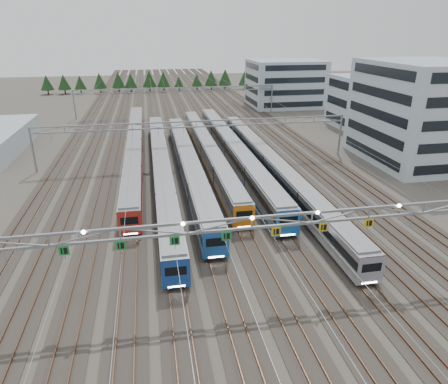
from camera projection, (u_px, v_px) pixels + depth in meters
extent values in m
plane|color=#47423A|center=(249.00, 292.00, 37.64)|extent=(400.00, 400.00, 0.00)
cube|color=#2D2823|center=(174.00, 106.00, 128.60)|extent=(54.00, 260.00, 0.08)
cube|color=brown|center=(92.00, 108.00, 124.18)|extent=(0.08, 260.00, 0.16)
cube|color=brown|center=(251.00, 103.00, 132.93)|extent=(0.08, 260.00, 0.16)
cube|color=brown|center=(172.00, 106.00, 128.43)|extent=(0.08, 260.00, 0.16)
cube|color=brown|center=(176.00, 106.00, 128.67)|extent=(0.08, 260.00, 0.16)
cube|color=black|center=(136.00, 155.00, 77.31)|extent=(2.31, 65.52, 0.35)
cube|color=#989CA0|center=(135.00, 147.00, 76.67)|extent=(2.71, 66.86, 3.05)
cube|color=black|center=(135.00, 145.00, 76.53)|extent=(2.77, 66.52, 0.92)
cube|color=#AA241A|center=(135.00, 153.00, 77.15)|extent=(2.76, 66.52, 0.34)
cube|color=slate|center=(134.00, 138.00, 76.06)|extent=(2.44, 65.52, 0.24)
cube|color=#AA241A|center=(130.00, 223.00, 46.30)|extent=(2.73, 0.12, 3.05)
cube|color=black|center=(129.00, 221.00, 46.14)|extent=(2.03, 0.10, 0.92)
cube|color=white|center=(131.00, 234.00, 46.75)|extent=(1.63, 0.06, 0.15)
cube|color=black|center=(162.00, 175.00, 66.75)|extent=(2.26, 63.35, 0.34)
cube|color=#989CA0|center=(161.00, 166.00, 66.12)|extent=(2.66, 64.65, 2.99)
cube|color=black|center=(161.00, 163.00, 65.98)|extent=(2.72, 64.32, 0.90)
cube|color=navy|center=(162.00, 173.00, 66.59)|extent=(2.71, 64.32, 0.33)
cube|color=slate|center=(161.00, 156.00, 65.52)|extent=(2.39, 63.35, 0.24)
cube|color=navy|center=(176.00, 274.00, 36.76)|extent=(2.68, 0.12, 2.99)
cube|color=black|center=(176.00, 271.00, 36.60)|extent=(1.99, 0.10, 0.90)
cube|color=white|center=(177.00, 286.00, 37.20)|extent=(1.59, 0.06, 0.14)
cube|color=black|center=(188.00, 173.00, 67.81)|extent=(2.40, 55.36, 0.36)
cube|color=#989CA0|center=(188.00, 163.00, 67.14)|extent=(2.82, 56.49, 3.17)
cube|color=black|center=(188.00, 161.00, 67.00)|extent=(2.88, 56.21, 0.96)
cube|color=#1C519B|center=(188.00, 170.00, 67.65)|extent=(2.87, 56.21, 0.35)
cube|color=slate|center=(188.00, 153.00, 66.51)|extent=(2.54, 55.36, 0.25)
cube|color=#1C519B|center=(216.00, 245.00, 41.49)|extent=(2.84, 0.12, 3.17)
cube|color=black|center=(216.00, 242.00, 41.32)|extent=(2.12, 0.10, 0.96)
cube|color=white|center=(216.00, 257.00, 41.96)|extent=(1.69, 0.06, 0.15)
cube|color=black|center=(208.00, 158.00, 75.40)|extent=(2.27, 57.84, 0.34)
cube|color=#989CA0|center=(208.00, 150.00, 74.77)|extent=(2.67, 59.02, 3.00)
cube|color=black|center=(208.00, 148.00, 74.63)|extent=(2.73, 58.73, 0.90)
cube|color=orange|center=(208.00, 156.00, 75.25)|extent=(2.72, 58.73, 0.33)
cube|color=slate|center=(208.00, 141.00, 74.17)|extent=(2.40, 57.84, 0.24)
cube|color=orange|center=(244.00, 217.00, 47.97)|extent=(2.69, 0.12, 3.00)
cube|color=black|center=(244.00, 214.00, 47.81)|extent=(2.00, 0.10, 0.90)
cube|color=white|center=(244.00, 227.00, 48.41)|extent=(1.60, 0.06, 0.14)
cube|color=black|center=(233.00, 159.00, 75.06)|extent=(2.49, 61.36, 0.38)
cube|color=#989CA0|center=(233.00, 149.00, 74.37)|extent=(2.93, 62.61, 3.30)
cube|color=black|center=(233.00, 147.00, 74.22)|extent=(2.99, 62.30, 0.99)
cube|color=blue|center=(233.00, 156.00, 74.90)|extent=(2.98, 62.30, 0.37)
cube|color=slate|center=(233.00, 140.00, 73.71)|extent=(2.64, 61.36, 0.26)
cube|color=blue|center=(288.00, 224.00, 45.94)|extent=(2.95, 0.12, 3.30)
cube|color=black|center=(289.00, 221.00, 45.76)|extent=(2.20, 0.10, 0.99)
cube|color=white|center=(288.00, 235.00, 46.42)|extent=(1.76, 0.06, 0.16)
cube|color=black|center=(270.00, 174.00, 67.21)|extent=(2.25, 63.15, 0.34)
cube|color=#989CA0|center=(271.00, 165.00, 66.59)|extent=(2.65, 64.44, 2.98)
cube|color=black|center=(271.00, 163.00, 66.45)|extent=(2.71, 64.12, 0.90)
cube|color=gray|center=(270.00, 172.00, 67.06)|extent=(2.70, 64.12, 0.33)
cube|color=slate|center=(271.00, 156.00, 65.99)|extent=(2.38, 63.15, 0.24)
cube|color=gray|center=(371.00, 271.00, 37.32)|extent=(2.67, 0.12, 2.98)
cube|color=black|center=(372.00, 268.00, 37.16)|extent=(1.99, 0.10, 0.90)
cube|color=white|center=(369.00, 283.00, 37.75)|extent=(1.59, 0.06, 0.14)
cube|color=gray|center=(252.00, 218.00, 34.69)|extent=(56.00, 0.22, 0.22)
cube|color=gray|center=(251.00, 228.00, 35.07)|extent=(56.00, 0.22, 0.22)
cube|color=#198135|center=(64.00, 251.00, 32.44)|extent=(0.85, 0.06, 0.85)
cube|color=#198135|center=(121.00, 246.00, 33.21)|extent=(0.85, 0.06, 0.85)
cube|color=#198135|center=(175.00, 241.00, 33.99)|extent=(0.85, 0.06, 0.85)
cube|color=#198135|center=(227.00, 236.00, 34.76)|extent=(0.85, 0.06, 0.85)
cube|color=gold|center=(276.00, 231.00, 35.53)|extent=(0.85, 0.06, 0.85)
cube|color=gold|center=(323.00, 227.00, 36.31)|extent=(0.85, 0.06, 0.85)
cube|color=gold|center=(369.00, 223.00, 37.08)|extent=(0.85, 0.06, 0.85)
cylinder|color=gray|center=(33.00, 150.00, 67.71)|extent=(0.36, 0.36, 8.00)
cylinder|color=gray|center=(340.00, 135.00, 77.32)|extent=(0.36, 0.36, 8.00)
cube|color=gray|center=(196.00, 121.00, 71.08)|extent=(56.00, 0.22, 0.22)
cube|color=gray|center=(196.00, 127.00, 71.46)|extent=(56.00, 0.22, 0.22)
cylinder|color=gray|center=(74.00, 105.00, 108.64)|extent=(0.36, 0.36, 8.00)
cylinder|color=gray|center=(272.00, 98.00, 118.26)|extent=(0.36, 0.36, 8.00)
cube|color=gray|center=(177.00, 88.00, 112.02)|extent=(56.00, 0.22, 0.22)
cube|color=gray|center=(177.00, 91.00, 112.39)|extent=(56.00, 0.22, 0.22)
cube|color=#A0B8BF|center=(421.00, 113.00, 72.46)|extent=(18.00, 22.00, 17.96)
cube|color=#A0B8BF|center=(366.00, 102.00, 98.76)|extent=(14.00, 16.00, 12.47)
cube|color=#A0B8BF|center=(285.00, 83.00, 126.85)|extent=(22.00, 18.00, 14.17)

